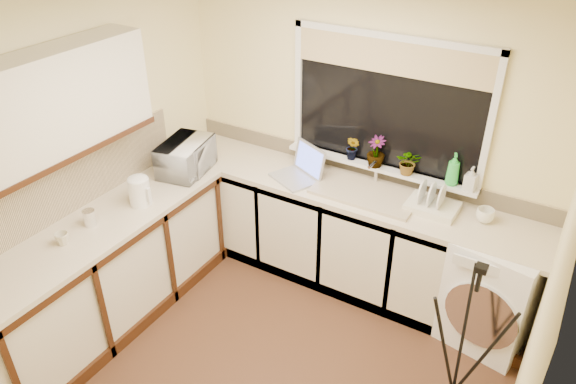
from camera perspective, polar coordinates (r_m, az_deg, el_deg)
The scene contains 31 objects.
floor at distance 4.17m, azimuth -2.41°, elevation -17.67°, with size 3.20×3.20×0.00m, color #4E2C1F.
ceiling at distance 2.83m, azimuth -3.54°, elevation 17.15°, with size 3.20×3.20×0.00m, color white.
wall_back at distance 4.50m, azimuth 7.68°, elevation 5.74°, with size 3.20×3.20×0.00m, color #F8E8A5.
wall_left at distance 4.32m, azimuth -20.93°, elevation 2.74°, with size 3.00×3.00×0.00m, color #F8E8A5.
wall_right at distance 2.97m, azimuth 24.65°, elevation -12.37°, with size 3.00×3.00×0.00m, color #F8E8A5.
base_cabinet_back at distance 4.78m, azimuth 2.00°, elevation -3.34°, with size 2.55×0.60×0.86m, color silver.
base_cabinet_left at distance 4.39m, azimuth -19.36°, elevation -8.99°, with size 0.54×2.40×0.86m, color silver.
worktop_back at distance 4.42m, azimuth 5.79°, elevation 0.28°, with size 3.20×0.60×0.04m, color beige.
worktop_left at distance 4.13m, azimuth -20.43°, elevation -4.18°, with size 0.60×2.40×0.04m, color beige.
upper_cabinet at distance 3.74m, azimuth -26.11°, elevation 7.03°, with size 0.28×1.90×0.70m, color silver.
splashback_left at distance 4.21m, azimuth -23.59°, elevation -0.20°, with size 0.02×2.40×0.45m, color beige.
splashback_back at distance 4.61m, azimuth 7.40°, elevation 2.82°, with size 3.20×0.02×0.14m, color beige.
window_glass at distance 4.29m, azimuth 10.36°, elevation 8.97°, with size 1.50×0.02×1.00m, color black.
window_blind at distance 4.15m, azimuth 10.73°, elevation 13.66°, with size 1.50×0.02×0.25m, color tan.
windowsill at distance 4.46m, azimuth 9.49°, elevation 2.62°, with size 1.60×0.14×0.03m, color white.
sink at distance 4.34m, azimuth 8.19°, elevation -0.03°, with size 0.82×0.46×0.03m, color tan.
faucet at distance 4.43m, azimuth 9.23°, elevation 2.19°, with size 0.03×0.03×0.24m, color silver.
washing_machine at distance 4.36m, azimuth 20.56°, elevation -9.31°, with size 0.63×0.61×0.89m, color white.
laptop at distance 4.49m, azimuth 1.34°, elevation 2.34°, with size 0.47×0.45×0.27m.
kettle at distance 4.27m, azimuth -15.26°, elevation 0.01°, with size 0.16×0.16×0.21m, color white.
dish_rack at distance 4.22m, azimuth 14.84°, elevation -1.51°, with size 0.37×0.28×0.06m, color silver.
tripod at distance 3.77m, azimuth 18.14°, elevation -13.97°, with size 0.55×0.55×1.11m, color black, non-canonical shape.
steel_jar at distance 4.15m, azimuth -20.04°, elevation -2.56°, with size 0.09×0.09×0.12m, color silver.
microwave at distance 4.63m, azimuth -10.64°, elevation 3.62°, with size 0.49×0.33×0.27m, color silver.
plant_b at distance 4.47m, azimuth 6.79°, elevation 4.61°, with size 0.12×0.09×0.21m, color #999999.
plant_c at distance 4.38m, azimuth 9.20°, elevation 4.20°, with size 0.14×0.14×0.26m, color #999999.
plant_d at distance 4.32m, azimuth 12.51°, elevation 3.08°, with size 0.19×0.16×0.21m, color #999999.
soap_bottle_green at distance 4.25m, azimuth 16.91°, elevation 2.30°, with size 0.10×0.10×0.26m, color green.
soap_bottle_clear at distance 4.24m, azimuth 18.60°, elevation 1.35°, with size 0.08×0.09×0.19m, color #999999.
cup_back at distance 4.19m, azimuth 19.91°, elevation -2.32°, with size 0.13×0.13×0.10m, color white.
cup_left at distance 4.03m, azimuth -22.55°, elevation -4.53°, with size 0.09×0.09×0.09m, color beige.
Camera 1 is at (1.55, -2.28, 3.13)m, focal length 34.00 mm.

